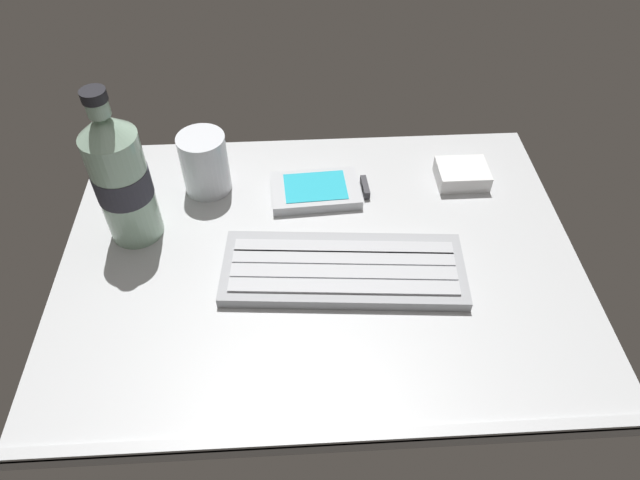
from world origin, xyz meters
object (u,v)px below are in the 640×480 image
Objects in this scene: handheld_device at (320,190)px; juice_cup at (205,165)px; water_bottle at (121,178)px; charger_block at (462,174)px; keyboard at (343,269)px.

handheld_device is 15.94cm from juice_cup.
water_bottle is 45.23cm from charger_block.
charger_block reaches higher than keyboard.
handheld_device is at bearing -175.07° from charger_block.
handheld_device is at bearing -8.66° from juice_cup.
juice_cup is (-15.44, 2.35, 3.18)cm from handheld_device.
water_bottle is at bearing -170.33° from charger_block.
keyboard is 3.50× the size of juice_cup.
keyboard is 24.16cm from charger_block.
keyboard is 24.34cm from juice_cup.
juice_cup is (-17.43, 16.71, 3.10)cm from keyboard.
handheld_device is 0.63× the size of water_bottle.
juice_cup reaches higher than keyboard.
water_bottle reaches higher than charger_block.
keyboard is 14.50cm from handheld_device.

